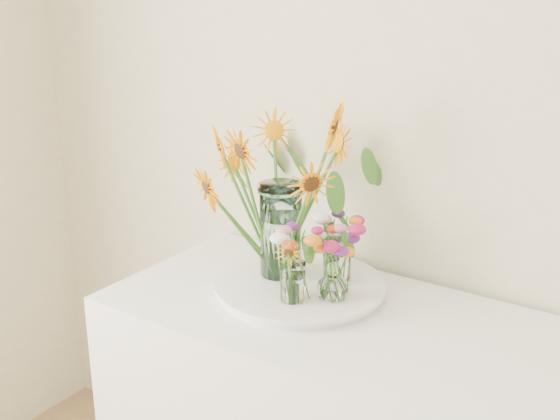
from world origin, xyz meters
The scene contains 9 objects.
tray centered at (-0.72, 1.98, 0.91)m, with size 0.43×0.43×0.03m, color white.
mason_jar centered at (-0.80, 2.00, 1.06)m, with size 0.11×0.11×0.26m, color #A7DDDC.
sunflower_bouquet centered at (-0.80, 2.00, 1.17)m, with size 0.71×0.71×0.49m, color #F69605, non-canonical shape.
small_vase_a centered at (-0.68, 1.88, 0.98)m, with size 0.06×0.06×0.11m, color white.
wildflower_posy_a centered at (-0.68, 1.88, 1.02)m, with size 0.19×0.19×0.20m, color orange, non-canonical shape.
small_vase_b centered at (-0.60, 1.94, 0.98)m, with size 0.08×0.08×0.11m, color white, non-canonical shape.
wildflower_posy_b centered at (-0.60, 1.94, 1.03)m, with size 0.19×0.19×0.20m, color orange, non-canonical shape.
small_vase_c centered at (-0.65, 2.05, 0.99)m, with size 0.07×0.07×0.13m, color white.
wildflower_posy_c centered at (-0.65, 2.05, 1.03)m, with size 0.19×0.19×0.22m, color orange, non-canonical shape.
Camera 1 is at (0.19, 0.53, 1.71)m, focal length 45.00 mm.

